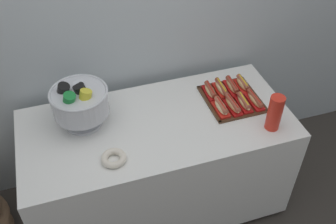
{
  "coord_description": "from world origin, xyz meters",
  "views": [
    {
      "loc": [
        -0.45,
        -1.6,
        2.34
      ],
      "look_at": [
        0.06,
        -0.01,
        0.85
      ],
      "focal_mm": 41.63,
      "sensor_mm": 36.0,
      "label": 1
    }
  ],
  "objects": [
    {
      "name": "hot_dog_2",
      "position": [
        0.54,
        -0.02,
        0.81
      ],
      "size": [
        0.06,
        0.17,
        0.06
      ],
      "color": "#B21414",
      "rests_on": "serving_tray"
    },
    {
      "name": "hot_dog_3",
      "position": [
        0.62,
        -0.02,
        0.81
      ],
      "size": [
        0.06,
        0.17,
        0.06
      ],
      "color": "red",
      "rests_on": "serving_tray"
    },
    {
      "name": "cup_stack",
      "position": [
        0.62,
        -0.24,
        0.88
      ],
      "size": [
        0.08,
        0.08,
        0.22
      ],
      "color": "red",
      "rests_on": "buffet_table"
    },
    {
      "name": "hot_dog_4",
      "position": [
        0.39,
        0.14,
        0.81
      ],
      "size": [
        0.07,
        0.16,
        0.06
      ],
      "color": "#B21414",
      "rests_on": "serving_tray"
    },
    {
      "name": "hot_dog_1",
      "position": [
        0.47,
        -0.03,
        0.81
      ],
      "size": [
        0.07,
        0.18,
        0.06
      ],
      "color": "#B21414",
      "rests_on": "serving_tray"
    },
    {
      "name": "buffet_table",
      "position": [
        0.0,
        0.0,
        0.41
      ],
      "size": [
        1.6,
        0.74,
        0.77
      ],
      "color": "white",
      "rests_on": "ground_plane"
    },
    {
      "name": "hot_dog_7",
      "position": [
        0.62,
        0.14,
        0.81
      ],
      "size": [
        0.07,
        0.16,
        0.06
      ],
      "color": "red",
      "rests_on": "serving_tray"
    },
    {
      "name": "donut",
      "position": [
        -0.3,
        -0.21,
        0.79
      ],
      "size": [
        0.14,
        0.14,
        0.04
      ],
      "color": "silver",
      "rests_on": "buffet_table"
    },
    {
      "name": "hot_dog_5",
      "position": [
        0.47,
        0.14,
        0.81
      ],
      "size": [
        0.07,
        0.17,
        0.06
      ],
      "color": "red",
      "rests_on": "serving_tray"
    },
    {
      "name": "serving_tray",
      "position": [
        0.5,
        0.06,
        0.78
      ],
      "size": [
        0.33,
        0.36,
        0.01
      ],
      "color": "#472B19",
      "rests_on": "buffet_table"
    },
    {
      "name": "ground_plane",
      "position": [
        0.0,
        0.0,
        0.0
      ],
      "size": [
        10.0,
        10.0,
        0.0
      ],
      "primitive_type": "plane",
      "color": "#38332D"
    },
    {
      "name": "back_wall",
      "position": [
        0.0,
        0.49,
        1.3
      ],
      "size": [
        6.0,
        0.1,
        2.6
      ],
      "primitive_type": "cube",
      "color": "#B2BCC1",
      "rests_on": "ground_plane"
    },
    {
      "name": "punch_bowl",
      "position": [
        -0.41,
        0.13,
        0.94
      ],
      "size": [
        0.33,
        0.33,
        0.28
      ],
      "color": "silver",
      "rests_on": "buffet_table"
    },
    {
      "name": "hot_dog_6",
      "position": [
        0.54,
        0.14,
        0.81
      ],
      "size": [
        0.07,
        0.18,
        0.06
      ],
      "color": "red",
      "rests_on": "serving_tray"
    },
    {
      "name": "hot_dog_0",
      "position": [
        0.39,
        -0.03,
        0.81
      ],
      "size": [
        0.07,
        0.16,
        0.07
      ],
      "color": "red",
      "rests_on": "serving_tray"
    }
  ]
}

